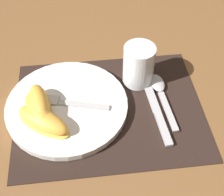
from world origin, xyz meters
name	(u,v)px	position (x,y,z in m)	size (l,w,h in m)	color
ground_plane	(109,109)	(0.00, 0.00, 0.00)	(3.00, 3.00, 0.00)	brown
placemat	(109,109)	(0.00, 0.00, 0.00)	(0.43, 0.33, 0.00)	black
plate	(67,106)	(-0.10, 0.01, 0.01)	(0.28, 0.28, 0.02)	white
juice_glass	(138,67)	(0.08, 0.08, 0.05)	(0.07, 0.07, 0.10)	silver
knife	(155,107)	(0.11, -0.01, 0.01)	(0.04, 0.23, 0.01)	#BCBCC1
spoon	(160,90)	(0.13, 0.04, 0.01)	(0.04, 0.18, 0.01)	#BCBCC1
fork	(62,101)	(-0.11, 0.02, 0.02)	(0.19, 0.07, 0.00)	#BCBCC1
citrus_wedge_0	(40,104)	(-0.15, 0.00, 0.04)	(0.07, 0.12, 0.05)	#F7C656
citrus_wedge_1	(39,111)	(-0.15, -0.02, 0.04)	(0.09, 0.13, 0.04)	#F7C656
citrus_wedge_2	(43,121)	(-0.14, -0.04, 0.04)	(0.13, 0.12, 0.04)	#F7C656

